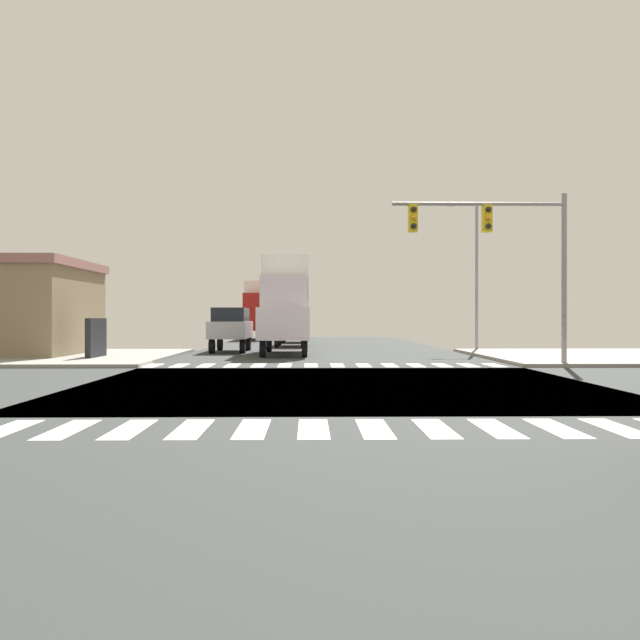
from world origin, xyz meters
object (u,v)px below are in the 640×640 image
pickup_queued_1 (291,326)px  box_truck_middle_2 (286,303)px  street_lamp (472,262)px  suv_nearside_1 (231,326)px  box_truck_crossing_1 (259,309)px  traffic_signal_mast (497,238)px  sedan_leading_1 (293,327)px

pickup_queued_1 → box_truck_middle_2: (-0.00, -8.62, 1.27)m
box_truck_middle_2 → street_lamp: bearing=-165.8°
pickup_queued_1 → box_truck_middle_2: box_truck_middle_2 is taller
suv_nearside_1 → box_truck_crossing_1: bearing=-90.0°
traffic_signal_mast → box_truck_middle_2: size_ratio=0.91×
traffic_signal_mast → suv_nearside_1: size_ratio=1.43×
street_lamp → suv_nearside_1: (-12.97, -0.26, -3.42)m
street_lamp → pickup_queued_1: street_lamp is taller
street_lamp → pickup_queued_1: 12.21m
street_lamp → box_truck_middle_2: 10.53m
traffic_signal_mast → box_truck_crossing_1: size_ratio=0.91×
traffic_signal_mast → pickup_queued_1: bearing=115.6°
sedan_leading_1 → pickup_queued_1: bearing=90.0°
traffic_signal_mast → street_lamp: 11.18m
pickup_queued_1 → traffic_signal_mast: bearing=115.6°
suv_nearside_1 → sedan_leading_1: size_ratio=1.07×
box_truck_middle_2 → traffic_signal_mast: bearing=134.0°
suv_nearside_1 → sedan_leading_1: bearing=-102.6°
suv_nearside_1 → street_lamp: bearing=-178.9°
suv_nearside_1 → box_truck_crossing_1: 20.32m
sedan_leading_1 → street_lamp: bearing=127.2°
traffic_signal_mast → pickup_queued_1: (-8.23, 17.15, -3.50)m
box_truck_crossing_1 → pickup_queued_1: box_truck_crossing_1 is taller
box_truck_crossing_1 → box_truck_middle_2: size_ratio=1.00×
traffic_signal_mast → street_lamp: bearing=81.0°
street_lamp → box_truck_crossing_1: 23.97m
traffic_signal_mast → box_truck_crossing_1: (-11.23, 31.07, -2.23)m
traffic_signal_mast → suv_nearside_1: 15.93m
street_lamp → sedan_leading_1: street_lamp is taller
box_truck_crossing_1 → pickup_queued_1: (3.00, -13.92, -1.27)m
traffic_signal_mast → street_lamp: size_ratio=0.82×
street_lamp → pickup_queued_1: (-9.97, 6.11, -3.52)m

